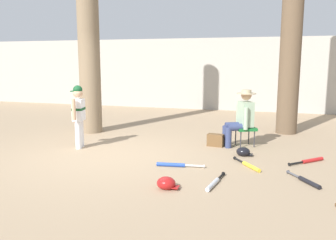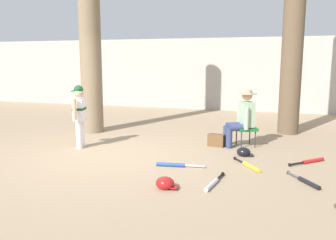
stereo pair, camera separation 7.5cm
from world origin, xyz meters
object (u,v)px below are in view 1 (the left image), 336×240
tree_near_player (88,29)px  bat_black_composite (307,181)px  young_ballplayer (78,112)px  bat_aluminum_silver (214,183)px  bat_yellow_trainer (249,166)px  bat_blue_youth (175,165)px  batting_helmet_red (166,183)px  tree_behind_spectator (291,33)px  bat_red_barrel (310,161)px  folding_stool (245,129)px  handbag_beside_stool (216,140)px  seated_spectator (241,116)px  batting_helmet_black (243,152)px

tree_near_player → bat_black_composite: tree_near_player is taller
young_ballplayer → bat_aluminum_silver: young_ballplayer is taller
bat_aluminum_silver → bat_yellow_trainer: 1.13m
young_ballplayer → bat_blue_youth: size_ratio=1.58×
young_ballplayer → batting_helmet_red: (2.44, -1.78, -0.66)m
tree_behind_spectator → bat_red_barrel: size_ratio=9.04×
tree_behind_spectator → bat_black_composite: tree_behind_spectator is taller
young_ballplayer → tree_near_player: bearing=110.1°
folding_stool → bat_blue_youth: 2.17m
tree_behind_spectator → young_ballplayer: 5.34m
folding_stool → bat_red_barrel: folding_stool is taller
young_ballplayer → handbag_beside_stool: bearing=19.3°
bat_black_composite → tree_behind_spectator: bearing=92.9°
handbag_beside_stool → bat_blue_youth: bearing=-104.6°
tree_behind_spectator → bat_aluminum_silver: (-1.12, -4.30, -2.42)m
seated_spectator → bat_red_barrel: (1.31, -0.88, -0.61)m
seated_spectator → batting_helmet_red: 3.03m
folding_stool → bat_yellow_trainer: (0.20, -1.55, -0.33)m
tree_near_player → bat_black_composite: (4.95, -2.53, -2.52)m
batting_helmet_red → tree_near_player: bearing=132.0°
handbag_beside_stool → bat_red_barrel: bearing=-21.9°
tree_behind_spectator → folding_stool: tree_behind_spectator is taller
handbag_beside_stool → seated_spectator: bearing=16.7°
seated_spectator → young_ballplayer: bearing=-161.1°
seated_spectator → folding_stool: bearing=26.3°
folding_stool → batting_helmet_red: folding_stool is taller
seated_spectator → tree_near_player: bearing=172.9°
tree_behind_spectator → tree_near_player: bearing=-165.0°
tree_near_player → bat_black_composite: 6.10m
batting_helmet_red → seated_spectator: bearing=75.0°
young_ballplayer → bat_black_composite: 4.54m
bat_blue_youth → batting_helmet_red: batting_helmet_red is taller
handbag_beside_stool → bat_yellow_trainer: 1.57m
bat_red_barrel → tree_behind_spectator: bearing=97.4°
bat_blue_youth → folding_stool: bearing=61.2°
bat_red_barrel → bat_aluminum_silver: size_ratio=0.80×
young_ballplayer → folding_stool: size_ratio=2.44×
bat_yellow_trainer → tree_behind_spectator: bearing=78.2°
bat_red_barrel → batting_helmet_black: bearing=174.4°
bat_black_composite → batting_helmet_black: bearing=128.6°
seated_spectator → bat_black_composite: seated_spectator is taller
seated_spectator → bat_aluminum_silver: (-0.14, -2.55, -0.61)m
young_ballplayer → bat_aluminum_silver: size_ratio=1.64×
handbag_beside_stool → bat_yellow_trainer: size_ratio=0.48×
bat_red_barrel → batting_helmet_red: bearing=-136.3°
bat_black_composite → batting_helmet_black: 1.66m
folding_stool → bat_blue_youth: folding_stool is taller
bat_aluminum_silver → bat_red_barrel: bearing=48.9°
young_ballplayer → bat_yellow_trainer: size_ratio=1.85×
handbag_beside_stool → bat_red_barrel: handbag_beside_stool is taller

